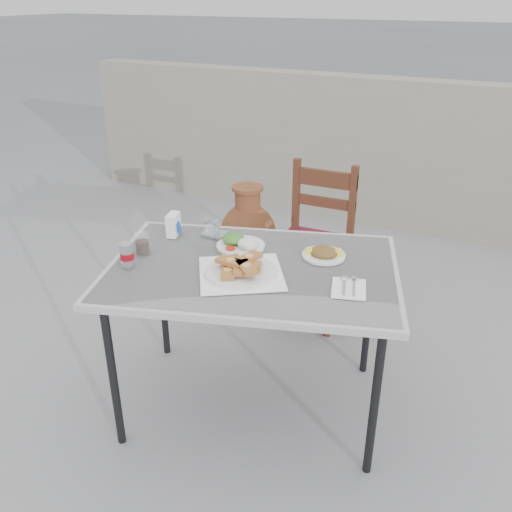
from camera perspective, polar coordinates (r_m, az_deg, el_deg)
The scene contains 13 objects.
ground at distance 2.74m, azimuth 2.14°, elevation -15.08°, with size 80.00×80.00×0.00m, color slate.
cafe_table at distance 2.33m, azimuth -0.38°, elevation -2.17°, with size 1.42×1.17×0.75m.
pide_plate at distance 2.23m, azimuth -1.60°, elevation -1.16°, with size 0.47×0.47×0.07m.
salad_rice_plate at distance 2.47m, azimuth -1.67°, elevation 1.37°, with size 0.22×0.22×0.06m.
salad_chopped_plate at distance 2.40m, azimuth 7.15°, elevation 0.29°, with size 0.19×0.19×0.04m.
soda_can at distance 2.35m, azimuth -13.43°, elevation 0.13°, with size 0.06×0.06×0.10m.
cola_glass at distance 2.46m, azimuth -11.90°, elevation 1.22°, with size 0.07×0.07×0.09m.
napkin_holder at distance 2.61m, azimuth -8.70°, elevation 3.28°, with size 0.07×0.10×0.11m.
condiment_caddy at distance 2.59m, azimuth -4.44°, elevation 2.73°, with size 0.11×0.09×0.08m.
cutlery_napkin at distance 2.17m, azimuth 9.69°, elevation -3.18°, with size 0.18×0.20×0.01m.
chair at distance 3.20m, azimuth 6.18°, elevation 1.52°, with size 0.42×0.42×0.92m.
terracotta_urn at distance 3.61m, azimuth -0.85°, elevation 1.83°, with size 0.39×0.39×0.68m.
back_wall at distance 4.62m, azimuth 15.45°, elevation 10.09°, with size 6.00×0.25×1.20m, color gray.
Camera 1 is at (0.83, -1.89, 1.80)m, focal length 38.00 mm.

